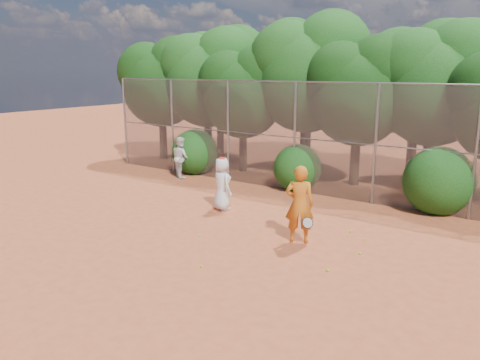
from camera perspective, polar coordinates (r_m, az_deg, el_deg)
The scene contains 23 objects.
ground at distance 12.27m, azimuth -2.82°, elevation -7.89°, with size 80.00×80.00×0.00m, color #A64725.
fence_back at distance 16.81m, azimuth 9.33°, elevation 5.06°, with size 20.05×0.09×4.03m.
tree_0 at distance 23.70m, azimuth -9.44°, elevation 12.03°, with size 4.38×3.81×6.00m.
tree_1 at distance 22.43m, azimuth -3.82°, elevation 12.69°, with size 4.64×4.03×6.35m.
tree_2 at distance 20.40m, azimuth 0.55°, elevation 11.02°, with size 3.99×3.47×5.47m.
tree_3 at distance 19.99m, azimuth 8.37°, elevation 13.15°, with size 4.89×4.26×6.70m.
tree_4 at distance 18.45m, azimuth 14.50°, elevation 10.87°, with size 4.19×3.64×5.73m.
tree_5 at distance 18.51m, azimuth 22.86°, elevation 11.17°, with size 4.51×3.92×6.17m.
tree_9 at distance 24.86m, azimuth -2.30°, elevation 13.19°, with size 4.83×4.20×6.62m.
tree_10 at distance 22.40m, azimuth 8.62°, elevation 13.76°, with size 5.15×4.48×7.06m.
tree_11 at distance 20.29m, azimuth 21.07°, elevation 11.76°, with size 4.64×4.03×6.35m.
bush_0 at distance 20.39m, azimuth -5.52°, elevation 3.64°, with size 2.00×2.00×2.00m, color #124110.
bush_1 at distance 17.66m, azimuth 7.03°, elevation 1.74°, with size 1.80×1.80×1.80m, color #124110.
bush_2 at distance 15.99m, azimuth 23.10°, elevation 0.24°, with size 2.20×2.20×2.20m, color #124110.
player_yellow at distance 12.22m, azimuth 7.26°, elevation -2.96°, with size 0.94×0.76×2.06m.
player_teen at distance 14.99m, azimuth -2.20°, elevation -0.45°, with size 0.98×0.84×1.73m.
player_white at distance 19.63m, azimuth -7.21°, elevation 2.77°, with size 1.04×0.97×1.70m.
ball_0 at distance 10.90m, azimuth 10.63°, elevation -10.75°, with size 0.07×0.07×0.07m, color #AED025.
ball_1 at distance 12.93m, azimuth 14.84°, elevation -7.02°, with size 0.07×0.07×0.07m, color #AED025.
ball_2 at distance 10.96m, azimuth -4.75°, elevation -10.43°, with size 0.07×0.07×0.07m, color #AED025.
ball_3 at distance 11.99m, azimuth 14.41°, elevation -8.66°, with size 0.07×0.07×0.07m, color #AED025.
ball_4 at distance 12.88m, azimuth -4.97°, elevation -6.69°, with size 0.07×0.07×0.07m, color #AED025.
ball_5 at distance 13.47m, azimuth 13.32°, elevation -6.11°, with size 0.07×0.07×0.07m, color #AED025.
Camera 1 is at (6.97, -9.05, 4.47)m, focal length 35.00 mm.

